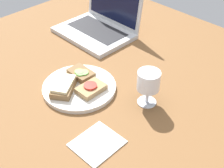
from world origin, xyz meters
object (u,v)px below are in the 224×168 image
Objects in this scene: sandwich_with_cheese at (64,86)px; laptop at (100,23)px; wine_glass at (148,82)px; sandwich_with_tomato at (91,88)px; napkin at (97,143)px; sandwich_with_cucumber at (81,74)px; plate at (79,87)px.

laptop is (-23.10, 38.31, 1.38)cm from sandwich_with_cheese.
wine_glass is 0.38× the size of laptop.
wine_glass is at bearing 35.51° from sandwich_with_cheese.
laptop is (-30.16, 32.14, 1.72)cm from sandwich_with_tomato.
sandwich_with_tomato is at bearing 142.53° from napkin.
sandwich_with_cucumber is at bearing 161.31° from sandwich_with_tomato.
sandwich_with_cheese is at bearing -108.80° from plate.
sandwich_with_cucumber is 9.30cm from sandwich_with_cheese.
sandwich_with_tomato is (8.79, -2.97, -0.09)cm from sandwich_with_cucumber.
napkin is (1.62, -24.01, -8.43)cm from wine_glass.
sandwich_with_cheese is at bearing -138.86° from sandwich_with_tomato.
napkin is (47.92, -45.76, -4.23)cm from laptop.
plate is 41.61cm from laptop.
laptop reaches higher than sandwich_with_cucumber.
sandwich_with_tomato is (5.31, 1.04, 1.93)cm from plate.
sandwich_with_cucumber is at bearing 100.73° from sandwich_with_cheese.
sandwich_with_cheese reaches higher than plate.
sandwich_with_tomato reaches higher than napkin.
laptop is at bearing 136.32° from napkin.
sandwich_with_cucumber is 36.20cm from laptop.
wine_glass is (24.93, 7.42, 5.83)cm from sandwich_with_cucumber.
sandwich_with_cheese is 1.08× the size of wine_glass.
sandwich_with_cucumber is 0.75× the size of wine_glass.
wine_glass is (16.14, 10.39, 5.92)cm from sandwich_with_tomato.
sandwich_with_cucumber is 26.66cm from wine_glass.
napkin is at bearing -16.71° from sandwich_with_cheese.
plate is at bearing -151.96° from wine_glass.
napkin is (24.82, -7.45, -2.85)cm from sandwich_with_cheese.
laptop is at bearing 126.23° from sandwich_with_cucumber.
sandwich_with_cucumber is 0.70× the size of napkin.
wine_glass is at bearing 32.76° from sandwich_with_tomato.
wine_glass is at bearing -25.16° from laptop.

